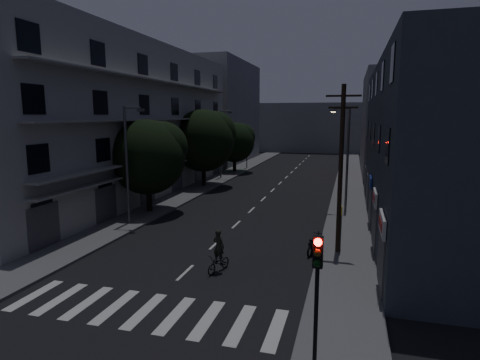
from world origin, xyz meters
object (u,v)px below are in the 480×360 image
Objects in this scene: bus_stop_sign at (341,221)px; traffic_signal_near at (317,276)px; utility_pole at (341,166)px; motorcycle at (314,246)px; cyclist at (219,258)px.

traffic_signal_near is at bearing -92.21° from bus_stop_sign.
utility_pole reaches higher than motorcycle.
bus_stop_sign is 2.03m from motorcycle.
traffic_signal_near is at bearing -91.49° from utility_pole.
cyclist is at bearing 127.26° from traffic_signal_near.
motorcycle is at bearing -165.07° from bus_stop_sign.
bus_stop_sign reaches higher than motorcycle.
bus_stop_sign reaches higher than cyclist.
traffic_signal_near is 11.13m from utility_pole.
bus_stop_sign is 1.41× the size of motorcycle.
utility_pole reaches higher than traffic_signal_near.
bus_stop_sign is at bearing 19.67° from utility_pole.
traffic_signal_near reaches higher than cyclist.
utility_pole is 8.03m from cyclist.
cyclist is (-5.50, -4.13, -4.15)m from utility_pole.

